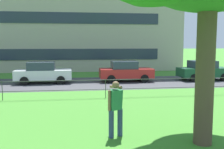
{
  "coord_description": "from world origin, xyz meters",
  "views": [
    {
      "loc": [
        0.96,
        -1.93,
        2.86
      ],
      "look_at": [
        2.54,
        9.1,
        1.58
      ],
      "focal_mm": 43.34,
      "sensor_mm": 36.0,
      "label": 1
    }
  ],
  "objects_px": {
    "person_thrower": "(115,107)",
    "car_dark_green_far_left": "(204,70)",
    "car_white_left": "(43,73)",
    "car_red_right": "(126,71)",
    "frisbee": "(204,67)"
  },
  "relations": [
    {
      "from": "car_white_left",
      "to": "car_dark_green_far_left",
      "type": "distance_m",
      "value": 12.32
    },
    {
      "from": "frisbee",
      "to": "car_dark_green_far_left",
      "type": "height_order",
      "value": "frisbee"
    },
    {
      "from": "person_thrower",
      "to": "car_dark_green_far_left",
      "type": "relative_size",
      "value": 0.43
    },
    {
      "from": "car_white_left",
      "to": "car_red_right",
      "type": "height_order",
      "value": "same"
    },
    {
      "from": "person_thrower",
      "to": "frisbee",
      "type": "bearing_deg",
      "value": 20.91
    },
    {
      "from": "person_thrower",
      "to": "car_dark_green_far_left",
      "type": "height_order",
      "value": "person_thrower"
    },
    {
      "from": "car_white_left",
      "to": "person_thrower",
      "type": "bearing_deg",
      "value": -73.92
    },
    {
      "from": "car_white_left",
      "to": "car_dark_green_far_left",
      "type": "height_order",
      "value": "same"
    },
    {
      "from": "person_thrower",
      "to": "frisbee",
      "type": "relative_size",
      "value": 4.54
    },
    {
      "from": "person_thrower",
      "to": "car_red_right",
      "type": "height_order",
      "value": "person_thrower"
    },
    {
      "from": "car_white_left",
      "to": "car_red_right",
      "type": "relative_size",
      "value": 1.0
    },
    {
      "from": "car_white_left",
      "to": "car_dark_green_far_left",
      "type": "relative_size",
      "value": 0.99
    },
    {
      "from": "car_red_right",
      "to": "car_dark_green_far_left",
      "type": "bearing_deg",
      "value": -1.47
    },
    {
      "from": "person_thrower",
      "to": "car_dark_green_far_left",
      "type": "distance_m",
      "value": 14.83
    },
    {
      "from": "car_dark_green_far_left",
      "to": "car_white_left",
      "type": "bearing_deg",
      "value": 179.6
    }
  ]
}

